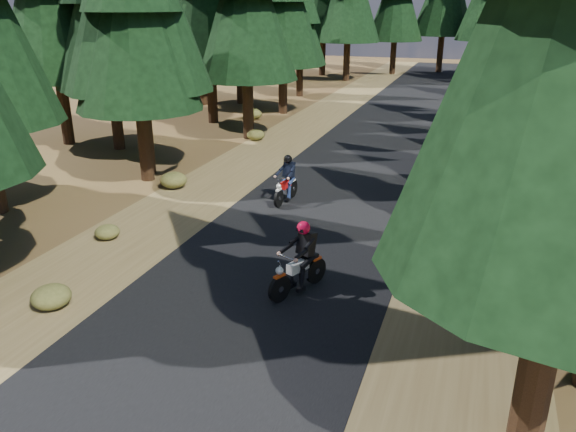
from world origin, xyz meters
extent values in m
plane|color=#4A301A|center=(0.00, 0.00, 0.00)|extent=(120.00, 120.00, 0.00)
cube|color=black|center=(0.00, 5.00, 0.01)|extent=(6.00, 100.00, 0.01)
cube|color=brown|center=(-4.60, 5.00, 0.00)|extent=(3.20, 100.00, 0.01)
cube|color=brown|center=(4.60, 5.00, 0.00)|extent=(3.20, 100.00, 0.01)
cylinder|color=black|center=(5.66, -3.70, 2.92)|extent=(0.53, 0.53, 5.85)
cylinder|color=black|center=(-7.26, 6.17, 2.67)|extent=(0.51, 0.51, 5.34)
cone|color=black|center=(-7.26, 6.17, 6.01)|extent=(4.54, 4.54, 6.68)
cylinder|color=black|center=(6.06, 4.48, 2.26)|extent=(0.48, 0.48, 4.52)
cone|color=black|center=(6.06, 4.48, 5.08)|extent=(3.84, 3.84, 5.65)
cylinder|color=black|center=(-7.70, 6.96, 3.21)|extent=(0.56, 0.56, 6.43)
cylinder|color=black|center=(-11.13, 9.93, 2.78)|extent=(0.52, 0.52, 5.56)
cone|color=black|center=(-11.13, 9.93, 6.26)|extent=(4.73, 4.73, 6.95)
cylinder|color=black|center=(-6.35, 13.89, 2.86)|extent=(0.53, 0.53, 5.72)
cylinder|color=black|center=(6.98, 14.07, 2.25)|extent=(0.48, 0.48, 4.51)
cone|color=black|center=(6.98, 14.07, 5.07)|extent=(3.83, 3.83, 5.64)
cylinder|color=black|center=(-9.76, 16.85, 3.18)|extent=(0.55, 0.55, 6.37)
cylinder|color=black|center=(-7.00, 20.76, 2.82)|extent=(0.53, 0.53, 5.64)
cone|color=black|center=(-7.00, 20.76, 6.34)|extent=(4.79, 4.79, 7.05)
cylinder|color=black|center=(6.93, 19.74, 2.91)|extent=(0.53, 0.53, 5.83)
cylinder|color=black|center=(-10.86, 23.22, 2.72)|extent=(0.52, 0.52, 5.45)
cone|color=black|center=(-10.86, 23.22, 6.13)|extent=(4.63, 4.63, 6.81)
cylinder|color=black|center=(-8.12, 27.46, 2.21)|extent=(0.48, 0.48, 4.42)
cone|color=black|center=(-8.12, 27.46, 4.97)|extent=(3.76, 3.76, 5.52)
cylinder|color=black|center=(8.34, 28.41, 2.88)|extent=(0.53, 0.53, 5.76)
cylinder|color=black|center=(-11.79, 32.77, 2.37)|extent=(0.49, 0.49, 4.75)
cone|color=black|center=(-11.79, 32.77, 5.34)|extent=(4.04, 4.04, 5.93)
cylinder|color=black|center=(-14.00, 10.00, 3.00)|extent=(0.54, 0.54, 6.00)
cylinder|color=black|center=(-13.00, 22.00, 3.20)|extent=(0.56, 0.56, 6.40)
cylinder|color=black|center=(-7.00, 37.00, 3.20)|extent=(0.56, 0.56, 6.40)
cylinder|color=black|center=(7.00, 37.00, 3.00)|extent=(0.54, 0.54, 6.00)
cylinder|color=black|center=(-10.00, 40.00, 3.40)|extent=(0.57, 0.57, 6.80)
cylinder|color=black|center=(10.00, 40.00, 3.20)|extent=(0.56, 0.56, 6.40)
cylinder|color=black|center=(-4.00, 43.00, 3.00)|extent=(0.54, 0.54, 6.00)
cylinder|color=black|center=(4.00, 43.00, 3.20)|extent=(0.56, 0.56, 6.40)
cylinder|color=black|center=(0.00, 46.00, 3.40)|extent=(0.57, 0.57, 6.80)
cylinder|color=black|center=(-13.00, 36.00, 2.80)|extent=(0.52, 0.52, 5.60)
cone|color=black|center=(-13.00, 36.00, 6.30)|extent=(4.76, 4.76, 7.00)
ellipsoid|color=#474C1E|center=(5.32, 1.28, 0.23)|extent=(0.77, 0.77, 0.46)
ellipsoid|color=#474C1E|center=(-7.99, 18.38, 0.31)|extent=(1.03, 1.03, 0.62)
ellipsoid|color=#474C1E|center=(-5.85, 13.56, 0.26)|extent=(0.86, 0.86, 0.52)
ellipsoid|color=#474C1E|center=(-5.21, 0.83, 0.21)|extent=(0.69, 0.69, 0.41)
ellipsoid|color=#474C1E|center=(7.49, 14.70, 0.31)|extent=(1.02, 1.02, 0.61)
ellipsoid|color=#474C1E|center=(-5.81, 5.60, 0.29)|extent=(0.96, 0.96, 0.58)
ellipsoid|color=#474C1E|center=(4.55, 10.56, 0.26)|extent=(0.88, 0.88, 0.53)
ellipsoid|color=#474C1E|center=(-4.01, -2.82, 0.26)|extent=(0.86, 0.86, 0.52)
ellipsoid|color=#474C1E|center=(5.22, 19.99, 0.20)|extent=(0.68, 0.68, 0.41)
ellipsoid|color=#474C1E|center=(6.04, 6.77, 0.28)|extent=(0.93, 0.93, 0.56)
cube|color=black|center=(0.91, -0.39, 1.16)|extent=(0.44, 0.37, 0.55)
sphere|color=red|center=(0.91, -0.39, 1.56)|extent=(0.41, 0.41, 0.31)
cube|color=black|center=(-1.45, 5.48, 1.08)|extent=(0.37, 0.25, 0.51)
sphere|color=black|center=(-1.45, 5.48, 1.45)|extent=(0.31, 0.31, 0.29)
camera|label=1|loc=(4.47, -11.39, 6.30)|focal=35.00mm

